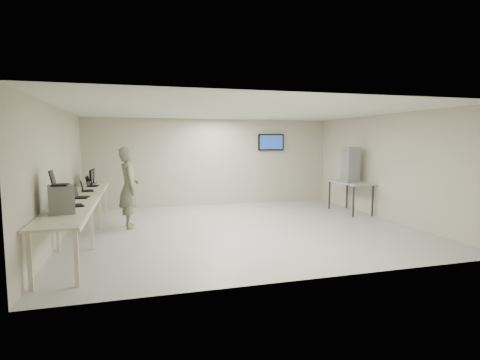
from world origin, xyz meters
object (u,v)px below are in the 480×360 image
object	(u,v)px
side_table	(350,184)
equipment_box	(61,199)
workbench	(81,201)
soldier	(129,188)

from	to	relation	value
side_table	equipment_box	bearing A→B (deg)	-158.42
workbench	equipment_box	world-z (taller)	equipment_box
equipment_box	workbench	bearing A→B (deg)	75.93
soldier	side_table	world-z (taller)	soldier
equipment_box	side_table	xyz separation A→B (m)	(7.25, 2.87, -0.30)
equipment_box	side_table	bearing A→B (deg)	9.51
equipment_box	side_table	distance (m)	7.80
workbench	side_table	world-z (taller)	side_table
workbench	soldier	size ratio (longest dim) A/B	3.07
workbench	equipment_box	bearing A→B (deg)	-92.00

